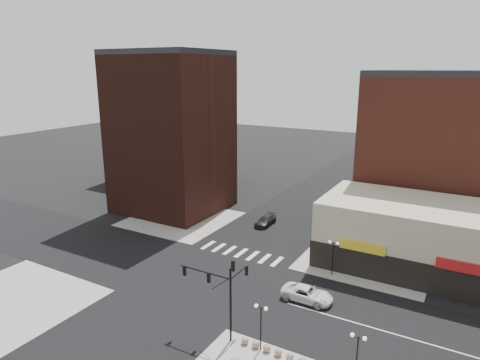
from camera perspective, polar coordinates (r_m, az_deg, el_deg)
The scene contains 17 objects.
ground at distance 49.57m, azimuth -4.57°, elevation -13.13°, with size 240.00×240.00×0.00m, color black.
road_ew at distance 49.57m, azimuth -4.57°, elevation -13.12°, with size 200.00×14.00×0.02m, color black.
road_ns at distance 49.57m, azimuth -4.57°, elevation -13.12°, with size 14.00×200.00×0.02m, color black.
sidewalk_nw at distance 68.15m, azimuth -7.82°, elevation -5.17°, with size 15.00×15.00×0.12m, color gray.
sidewalk_ne at distance 56.51m, azimuth 16.64°, elevation -10.01°, with size 15.00×15.00×0.12m, color gray.
sidewalk_sw at distance 50.57m, azimuth -28.85°, elevation -14.41°, with size 15.00×15.00×0.12m, color gray.
building_nw at distance 70.84m, azimuth -9.11°, elevation 5.95°, with size 16.00×15.00×25.00m, color #361811.
building_nw_low at distance 91.88m, azimuth -9.25°, elevation 3.84°, with size 20.00×18.00×12.00m, color #361811.
building_ne_midrise at distance 66.87m, azimuth 24.12°, elevation 3.01°, with size 18.00×15.00×22.00m, color brown.
building_ne_row at distance 54.86m, azimuth 23.67°, elevation -7.76°, with size 24.20×12.20×8.00m.
traffic_signal at distance 37.95m, azimuth -2.26°, elevation -13.91°, with size 5.59×3.09×7.77m.
street_lamp_se_a at distance 37.08m, azimuth 2.80°, elevation -17.66°, with size 1.22×0.32×4.16m.
street_lamp_se_b at distance 34.85m, azimuth 15.42°, elevation -20.61°, with size 1.22×0.32×4.16m.
street_lamp_ne at distance 49.99m, azimuth 12.33°, elevation -9.01°, with size 1.22×0.32×4.16m.
bollard_row at distance 37.79m, azimuth 6.69°, elevation -22.32°, with size 9.04×0.64×0.64m.
white_suv at distance 45.78m, azimuth 8.95°, elevation -14.76°, with size 2.43×5.27×1.46m, color white.
dark_sedan_north at distance 65.09m, azimuth 3.43°, elevation -5.44°, with size 1.93×4.74×1.37m, color black.
Camera 1 is at (25.01, -35.97, 23.19)m, focal length 32.00 mm.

